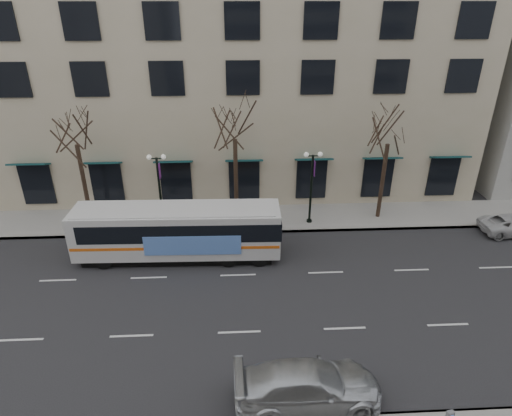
{
  "coord_description": "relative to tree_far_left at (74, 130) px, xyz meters",
  "views": [
    {
      "loc": [
        0.01,
        -17.71,
        14.07
      ],
      "look_at": [
        1.04,
        2.72,
        4.0
      ],
      "focal_mm": 30.0,
      "sensor_mm": 36.0,
      "label": 1
    }
  ],
  "objects": [
    {
      "name": "tree_far_left",
      "position": [
        0.0,
        0.0,
        0.0
      ],
      "size": [
        3.6,
        3.6,
        8.34
      ],
      "color": "black",
      "rests_on": "ground"
    },
    {
      "name": "silver_car",
      "position": [
        12.58,
        -15.0,
        -5.88
      ],
      "size": [
        5.72,
        2.46,
        1.64
      ],
      "primitive_type": "imported",
      "rotation": [
        0.0,
        0.0,
        1.6
      ],
      "color": "#B3B7BB",
      "rests_on": "ground"
    },
    {
      "name": "tree_far_right",
      "position": [
        20.0,
        0.0,
        -0.28
      ],
      "size": [
        3.6,
        3.6,
        8.06
      ],
      "color": "black",
      "rests_on": "ground"
    },
    {
      "name": "city_bus",
      "position": [
        6.59,
        -4.37,
        -4.92
      ],
      "size": [
        12.08,
        2.88,
        3.26
      ],
      "rotation": [
        0.0,
        0.0,
        -0.02
      ],
      "color": "silver",
      "rests_on": "ground"
    },
    {
      "name": "building_hotel",
      "position": [
        8.0,
        12.2,
        5.3
      ],
      "size": [
        40.0,
        20.0,
        24.0
      ],
      "primitive_type": "cube",
      "color": "tan",
      "rests_on": "ground"
    },
    {
      "name": "sidewalk_far",
      "position": [
        15.0,
        0.2,
        -6.62
      ],
      "size": [
        80.0,
        4.0,
        0.15
      ],
      "primitive_type": "cube",
      "color": "gray",
      "rests_on": "ground"
    },
    {
      "name": "tree_far_mid",
      "position": [
        10.0,
        0.0,
        0.21
      ],
      "size": [
        3.6,
        3.6,
        8.55
      ],
      "color": "black",
      "rests_on": "ground"
    },
    {
      "name": "lamp_post_right",
      "position": [
        15.01,
        -0.6,
        -3.75
      ],
      "size": [
        1.22,
        0.45,
        5.21
      ],
      "color": "black",
      "rests_on": "ground"
    },
    {
      "name": "lamp_post_left",
      "position": [
        5.01,
        -0.6,
        -3.75
      ],
      "size": [
        1.22,
        0.45,
        5.21
      ],
      "color": "black",
      "rests_on": "ground"
    },
    {
      "name": "ground",
      "position": [
        10.0,
        -8.8,
        -6.7
      ],
      "size": [
        160.0,
        160.0,
        0.0
      ],
      "primitive_type": "plane",
      "color": "black",
      "rests_on": "ground"
    }
  ]
}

